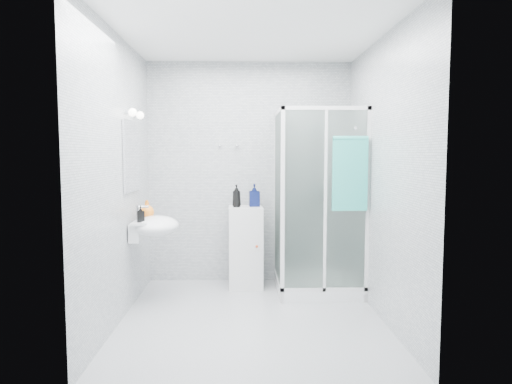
{
  "coord_description": "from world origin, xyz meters",
  "views": [
    {
      "loc": [
        -0.08,
        -4.13,
        1.53
      ],
      "look_at": [
        0.05,
        0.35,
        1.15
      ],
      "focal_mm": 32.0,
      "sensor_mm": 36.0,
      "label": 1
    }
  ],
  "objects_px": {
    "wall_basin": "(153,226)",
    "shampoo_bottle_b": "(254,195)",
    "shampoo_bottle_a": "(237,196)",
    "hand_towel": "(350,172)",
    "soap_dispenser_black": "(141,214)",
    "storage_cabinet": "(246,247)",
    "soap_dispenser_orange": "(147,209)",
    "shower_enclosure": "(311,253)"
  },
  "relations": [
    {
      "from": "shower_enclosure",
      "to": "soap_dispenser_orange",
      "type": "bearing_deg",
      "value": -173.87
    },
    {
      "from": "shampoo_bottle_a",
      "to": "hand_towel",
      "type": "bearing_deg",
      "value": -28.45
    },
    {
      "from": "shampoo_bottle_a",
      "to": "storage_cabinet",
      "type": "bearing_deg",
      "value": 14.55
    },
    {
      "from": "storage_cabinet",
      "to": "soap_dispenser_black",
      "type": "xyz_separation_m",
      "value": [
        -1.03,
        -0.7,
        0.48
      ]
    },
    {
      "from": "shampoo_bottle_b",
      "to": "shower_enclosure",
      "type": "bearing_deg",
      "value": -23.86
    },
    {
      "from": "soap_dispenser_black",
      "to": "storage_cabinet",
      "type": "bearing_deg",
      "value": 34.15
    },
    {
      "from": "shampoo_bottle_a",
      "to": "shampoo_bottle_b",
      "type": "xyz_separation_m",
      "value": [
        0.2,
        0.06,
        0.0
      ]
    },
    {
      "from": "shampoo_bottle_a",
      "to": "shampoo_bottle_b",
      "type": "relative_size",
      "value": 0.98
    },
    {
      "from": "shower_enclosure",
      "to": "soap_dispenser_orange",
      "type": "distance_m",
      "value": 1.82
    },
    {
      "from": "soap_dispenser_orange",
      "to": "soap_dispenser_black",
      "type": "height_order",
      "value": "soap_dispenser_orange"
    },
    {
      "from": "hand_towel",
      "to": "shampoo_bottle_b",
      "type": "height_order",
      "value": "hand_towel"
    },
    {
      "from": "soap_dispenser_orange",
      "to": "storage_cabinet",
      "type": "bearing_deg",
      "value": 22.72
    },
    {
      "from": "shower_enclosure",
      "to": "soap_dispenser_black",
      "type": "xyz_separation_m",
      "value": [
        -1.75,
        -0.46,
        0.49
      ]
    },
    {
      "from": "shampoo_bottle_a",
      "to": "soap_dispenser_black",
      "type": "distance_m",
      "value": 1.15
    },
    {
      "from": "shampoo_bottle_b",
      "to": "soap_dispenser_orange",
      "type": "relative_size",
      "value": 1.4
    },
    {
      "from": "shower_enclosure",
      "to": "storage_cabinet",
      "type": "height_order",
      "value": "shower_enclosure"
    },
    {
      "from": "shampoo_bottle_b",
      "to": "soap_dispenser_black",
      "type": "distance_m",
      "value": 1.35
    },
    {
      "from": "wall_basin",
      "to": "soap_dispenser_orange",
      "type": "bearing_deg",
      "value": 124.01
    },
    {
      "from": "hand_towel",
      "to": "shampoo_bottle_b",
      "type": "relative_size",
      "value": 2.86
    },
    {
      "from": "soap_dispenser_orange",
      "to": "soap_dispenser_black",
      "type": "bearing_deg",
      "value": -91.19
    },
    {
      "from": "wall_basin",
      "to": "shampoo_bottle_b",
      "type": "distance_m",
      "value": 1.22
    },
    {
      "from": "wall_basin",
      "to": "storage_cabinet",
      "type": "xyz_separation_m",
      "value": [
        0.94,
        0.56,
        -0.33
      ]
    },
    {
      "from": "shampoo_bottle_b",
      "to": "soap_dispenser_black",
      "type": "bearing_deg",
      "value": -147.12
    },
    {
      "from": "wall_basin",
      "to": "soap_dispenser_black",
      "type": "xyz_separation_m",
      "value": [
        -0.09,
        -0.14,
        0.14
      ]
    },
    {
      "from": "hand_towel",
      "to": "soap_dispenser_black",
      "type": "bearing_deg",
      "value": -178.47
    },
    {
      "from": "hand_towel",
      "to": "soap_dispenser_orange",
      "type": "distance_m",
      "value": 2.11
    },
    {
      "from": "storage_cabinet",
      "to": "shampoo_bottle_a",
      "type": "bearing_deg",
      "value": -167.41
    },
    {
      "from": "storage_cabinet",
      "to": "soap_dispenser_black",
      "type": "bearing_deg",
      "value": -147.81
    },
    {
      "from": "hand_towel",
      "to": "storage_cabinet",
      "type": "bearing_deg",
      "value": 148.2
    },
    {
      "from": "storage_cabinet",
      "to": "shampoo_bottle_a",
      "type": "height_order",
      "value": "shampoo_bottle_a"
    },
    {
      "from": "soap_dispenser_black",
      "to": "shampoo_bottle_b",
      "type": "bearing_deg",
      "value": 32.88
    },
    {
      "from": "wall_basin",
      "to": "shampoo_bottle_a",
      "type": "relative_size",
      "value": 2.2
    },
    {
      "from": "hand_towel",
      "to": "soap_dispenser_orange",
      "type": "bearing_deg",
      "value": 174.07
    },
    {
      "from": "hand_towel",
      "to": "soap_dispenser_black",
      "type": "xyz_separation_m",
      "value": [
        -2.06,
        -0.06,
        -0.41
      ]
    },
    {
      "from": "hand_towel",
      "to": "shampoo_bottle_b",
      "type": "distance_m",
      "value": 1.19
    },
    {
      "from": "wall_basin",
      "to": "soap_dispenser_orange",
      "type": "height_order",
      "value": "soap_dispenser_orange"
    },
    {
      "from": "hand_towel",
      "to": "soap_dispenser_black",
      "type": "distance_m",
      "value": 2.1
    },
    {
      "from": "shower_enclosure",
      "to": "wall_basin",
      "type": "relative_size",
      "value": 3.57
    },
    {
      "from": "hand_towel",
      "to": "shampoo_bottle_a",
      "type": "relative_size",
      "value": 2.92
    },
    {
      "from": "shampoo_bottle_a",
      "to": "shampoo_bottle_b",
      "type": "bearing_deg",
      "value": 16.25
    },
    {
      "from": "shower_enclosure",
      "to": "shampoo_bottle_a",
      "type": "distance_m",
      "value": 1.04
    },
    {
      "from": "storage_cabinet",
      "to": "hand_towel",
      "type": "bearing_deg",
      "value": -33.75
    }
  ]
}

